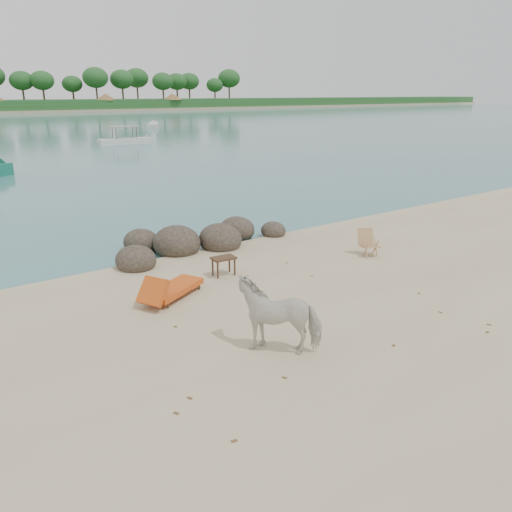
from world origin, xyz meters
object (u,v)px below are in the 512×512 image
(boulders, at_px, (193,242))
(lounge_chair, at_px, (174,286))
(cow, at_px, (279,314))
(side_table, at_px, (224,267))
(deck_chair, at_px, (371,244))

(boulders, height_order, lounge_chair, boulders)
(cow, bearing_deg, boulders, -151.54)
(boulders, distance_m, lounge_chair, 4.17)
(boulders, distance_m, cow, 7.21)
(lounge_chair, bearing_deg, boulders, 27.53)
(boulders, distance_m, side_table, 2.89)
(cow, height_order, lounge_chair, cow)
(side_table, bearing_deg, cow, -102.62)
(lounge_chair, bearing_deg, deck_chair, -32.54)
(boulders, distance_m, deck_chair, 5.73)
(deck_chair, bearing_deg, side_table, -165.87)
(side_table, relative_size, lounge_chair, 0.32)
(cow, bearing_deg, lounge_chair, -127.82)
(boulders, bearing_deg, deck_chair, -44.74)
(side_table, height_order, deck_chair, deck_chair)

